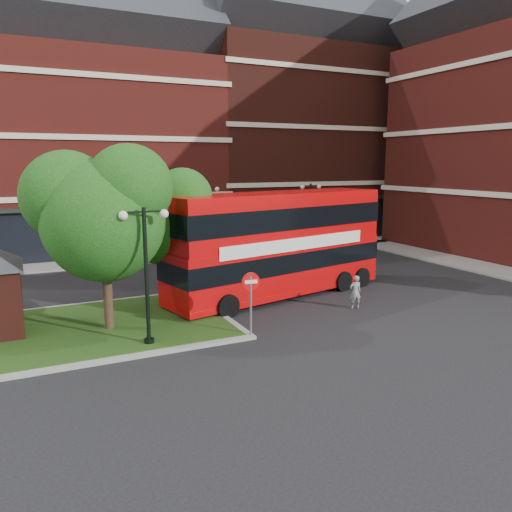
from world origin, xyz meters
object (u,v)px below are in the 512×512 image
bus (279,237)px  car_white (284,239)px  woman (355,292)px  car_silver (182,248)px

bus → car_white: (6.72, 11.65, -2.17)m
bus → woman: (2.13, -3.41, -2.17)m
woman → bus: bearing=-47.9°
bus → car_silver: 11.94m
woman → car_white: (4.59, 15.06, 0.00)m
car_silver → car_white: car_white is taller
bus → car_white: size_ratio=2.60×
woman → car_white: 15.74m
car_white → car_silver: bearing=95.6°
bus → woman: 4.57m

